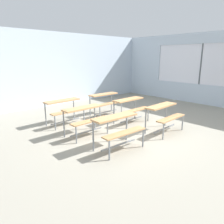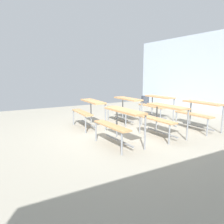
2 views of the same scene
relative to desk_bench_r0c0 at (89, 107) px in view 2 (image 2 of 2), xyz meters
name	(u,v)px [view 2 (image 2 of 2)]	position (x,y,z in m)	size (l,w,h in m)	color
ground	(125,134)	(0.96, 0.54, -0.59)	(10.00, 9.00, 0.05)	gray
desk_bench_r0c0	(89,107)	(0.00, 0.00, 0.00)	(1.13, 0.64, 0.74)	tan
desk_bench_r0c1	(120,119)	(1.69, -0.06, 0.00)	(1.12, 0.63, 0.74)	tan
desk_bench_r1c0	(125,104)	(-0.03, 1.19, 0.00)	(1.10, 0.60, 0.74)	tan
desk_bench_r1c1	(164,113)	(1.68, 1.14, 0.00)	(1.11, 0.61, 0.74)	tan
desk_bench_r2c0	(157,102)	(0.05, 2.38, 0.00)	(1.11, 0.61, 0.74)	tan
desk_bench_r2c1	(199,109)	(1.69, 2.38, 0.00)	(1.11, 0.61, 0.74)	tan
trash_bin	(145,100)	(-2.94, 4.29, -0.37)	(0.37, 0.37, 0.38)	#333842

